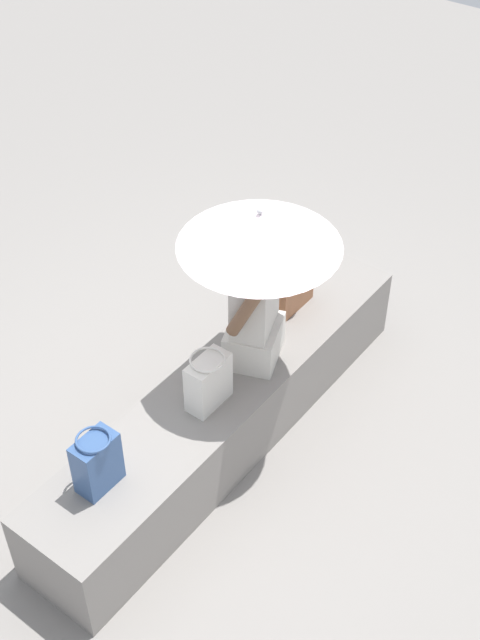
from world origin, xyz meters
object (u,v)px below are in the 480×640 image
Objects in this scene: tote_bag_canvas at (97,462)px; shoulder_bag_spare at (290,289)px; handbag_black at (208,381)px; person_seated at (254,303)px; parasol at (260,230)px.

shoulder_bag_spare is (-1.66, -0.03, -0.03)m from tote_bag_canvas.
handbag_black reaches higher than shoulder_bag_spare.
person_seated is 0.56m from shoulder_bag_spare.
person_seated reaches higher than shoulder_bag_spare.
tote_bag_canvas reaches higher than handbag_black.
person_seated is 0.50m from handbag_black.
parasol is 0.85m from handbag_black.
parasol is 1.36m from tote_bag_canvas.
tote_bag_canvas is (0.74, -0.08, 0.00)m from handbag_black.
handbag_black is (0.44, 0.03, -0.23)m from person_seated.
person_seated is 1.20m from tote_bag_canvas.
person_seated is 0.87× the size of parasol.
person_seated is at bearing 177.38° from tote_bag_canvas.
handbag_black is 0.97× the size of tote_bag_canvas.
handbag_black is at bearing 7.11° from shoulder_bag_spare.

